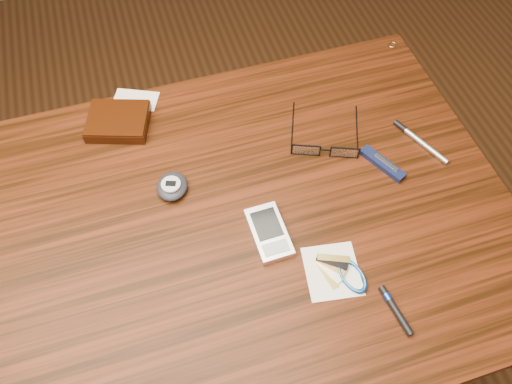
# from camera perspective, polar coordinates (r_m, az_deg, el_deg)

# --- Properties ---
(ground) EXTENTS (3.80, 3.80, 0.00)m
(ground) POSITION_cam_1_polar(r_m,az_deg,el_deg) (1.55, -2.13, -17.31)
(ground) COLOR #472814
(ground) RESTS_ON ground
(desk) EXTENTS (1.00, 0.70, 0.75)m
(desk) POSITION_cam_1_polar(r_m,az_deg,el_deg) (0.94, -3.37, -6.67)
(desk) COLOR #3C1609
(desk) RESTS_ON ground
(wallet_and_card) EXTENTS (0.16, 0.16, 0.02)m
(wallet_and_card) POSITION_cam_1_polar(r_m,az_deg,el_deg) (1.00, -15.44, 7.86)
(wallet_and_card) COLOR black
(wallet_and_card) RESTS_ON desk
(eyeglasses) EXTENTS (0.16, 0.17, 0.03)m
(eyeglasses) POSITION_cam_1_polar(r_m,az_deg,el_deg) (0.93, 7.90, 4.96)
(eyeglasses) COLOR black
(eyeglasses) RESTS_ON desk
(gold_ring) EXTENTS (0.02, 0.02, 0.00)m
(gold_ring) POSITION_cam_1_polar(r_m,az_deg,el_deg) (1.17, 15.33, 15.93)
(gold_ring) COLOR tan
(gold_ring) RESTS_ON desk
(pda_phone) EXTENTS (0.06, 0.10, 0.02)m
(pda_phone) POSITION_cam_1_polar(r_m,az_deg,el_deg) (0.83, 1.50, -4.64)
(pda_phone) COLOR silver
(pda_phone) RESTS_ON desk
(pedometer) EXTENTS (0.07, 0.08, 0.03)m
(pedometer) POSITION_cam_1_polar(r_m,az_deg,el_deg) (0.89, -9.57, 0.67)
(pedometer) COLOR black
(pedometer) RESTS_ON desk
(notepad_keys) EXTENTS (0.11, 0.11, 0.01)m
(notepad_keys) POSITION_cam_1_polar(r_m,az_deg,el_deg) (0.82, 9.79, -9.08)
(notepad_keys) COLOR silver
(notepad_keys) RESTS_ON desk
(pocket_knife) EXTENTS (0.06, 0.09, 0.01)m
(pocket_knife) POSITION_cam_1_polar(r_m,az_deg,el_deg) (0.94, 14.27, 3.17)
(pocket_knife) COLOR #0F1235
(pocket_knife) RESTS_ON desk
(silver_pen) EXTENTS (0.06, 0.12, 0.01)m
(silver_pen) POSITION_cam_1_polar(r_m,az_deg,el_deg) (0.99, 17.85, 5.86)
(silver_pen) COLOR #B1B1B5
(silver_pen) RESTS_ON desk
(black_blue_pen) EXTENTS (0.02, 0.08, 0.01)m
(black_blue_pen) POSITION_cam_1_polar(r_m,az_deg,el_deg) (0.81, 15.57, -12.70)
(black_blue_pen) COLOR black
(black_blue_pen) RESTS_ON desk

